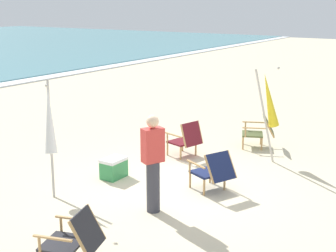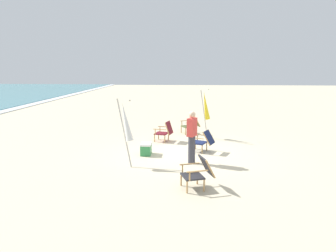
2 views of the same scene
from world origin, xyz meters
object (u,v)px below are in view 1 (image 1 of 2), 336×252
object	(u,v)px
umbrella_furled_yellow	(269,101)
cooler_box	(114,168)
beach_chair_back_left	(74,238)
umbrella_furled_white	(49,122)
beach_chair_front_right	(260,130)
person_near_chairs	(153,163)
beach_chair_front_left	(213,170)
beach_chair_back_right	(186,138)

from	to	relation	value
umbrella_furled_yellow	cooler_box	distance (m)	3.49
beach_chair_back_left	umbrella_furled_white	xyz separation A→B (m)	(1.61, 2.09, 0.90)
beach_chair_back_left	umbrella_furled_yellow	distance (m)	5.38
beach_chair_back_left	beach_chair_front_right	distance (m)	6.24
person_near_chairs	umbrella_furled_white	bearing A→B (deg)	99.89
beach_chair_back_left	beach_chair_front_left	size ratio (longest dim) A/B	0.94
beach_chair_front_right	umbrella_furled_yellow	world-z (taller)	umbrella_furled_yellow
beach_chair_front_right	umbrella_furled_yellow	distance (m)	1.45
beach_chair_front_right	person_near_chairs	bearing A→B (deg)	178.91
beach_chair_back_right	umbrella_furled_yellow	distance (m)	1.97
beach_chair_back_left	beach_chair_front_left	bearing A→B (deg)	-5.51
umbrella_furled_yellow	person_near_chairs	world-z (taller)	umbrella_furled_yellow
beach_chair_back_right	beach_chair_back_left	xyz separation A→B (m)	(-4.66, -1.13, -0.01)
cooler_box	beach_chair_front_right	bearing A→B (deg)	-24.98
umbrella_furled_white	umbrella_furled_yellow	size ratio (longest dim) A/B	0.98
beach_chair_back_left	beach_chair_back_right	bearing A→B (deg)	13.60
person_near_chairs	umbrella_furled_yellow	bearing A→B (deg)	-10.85
beach_chair_front_right	cooler_box	bearing A→B (deg)	155.02
umbrella_furled_yellow	cooler_box	bearing A→B (deg)	138.98
beach_chair_back_right	umbrella_furled_white	world-z (taller)	umbrella_furled_white
beach_chair_front_right	cooler_box	world-z (taller)	beach_chair_front_right
umbrella_furled_yellow	cooler_box	world-z (taller)	umbrella_furled_yellow
person_near_chairs	beach_chair_back_left	bearing A→B (deg)	-176.19
beach_chair_back_left	cooler_box	distance (m)	3.25
beach_chair_back_right	person_near_chairs	size ratio (longest dim) A/B	0.50
beach_chair_back_left	umbrella_furled_yellow	xyz separation A→B (m)	(5.27, -0.51, 0.93)
beach_chair_back_right	umbrella_furled_yellow	xyz separation A→B (m)	(0.62, -1.63, 0.92)
beach_chair_back_left	umbrella_furled_white	world-z (taller)	umbrella_furled_white
cooler_box	beach_chair_front_left	bearing A→B (deg)	-77.68
beach_chair_back_left	person_near_chairs	bearing A→B (deg)	3.81
beach_chair_back_left	umbrella_furled_yellow	bearing A→B (deg)	-5.49
beach_chair_front_left	person_near_chairs	xyz separation A→B (m)	(-1.26, 0.44, 0.42)
beach_chair_back_right	beach_chair_front_right	size ratio (longest dim) A/B	0.89
beach_chair_front_left	umbrella_furled_yellow	xyz separation A→B (m)	(2.06, -0.20, 0.93)
umbrella_furled_yellow	umbrella_furled_white	bearing A→B (deg)	144.67
umbrella_furled_yellow	beach_chair_back_left	bearing A→B (deg)	174.51
beach_chair_front_left	umbrella_furled_yellow	size ratio (longest dim) A/B	0.45
person_near_chairs	beach_chair_front_right	bearing A→B (deg)	-1.09
umbrella_furled_white	cooler_box	size ratio (longest dim) A/B	4.15
cooler_box	umbrella_furled_yellow	bearing A→B (deg)	-41.02
beach_chair_front_right	umbrella_furled_yellow	bearing A→B (deg)	-150.12
beach_chair_front_right	person_near_chairs	xyz separation A→B (m)	(-4.29, 0.08, 0.42)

